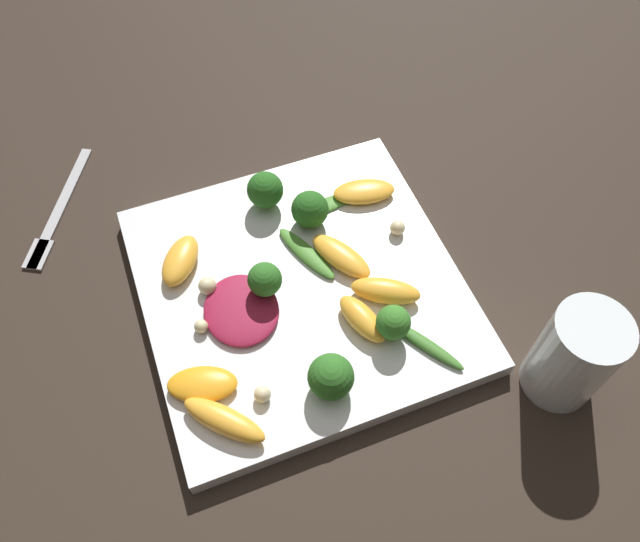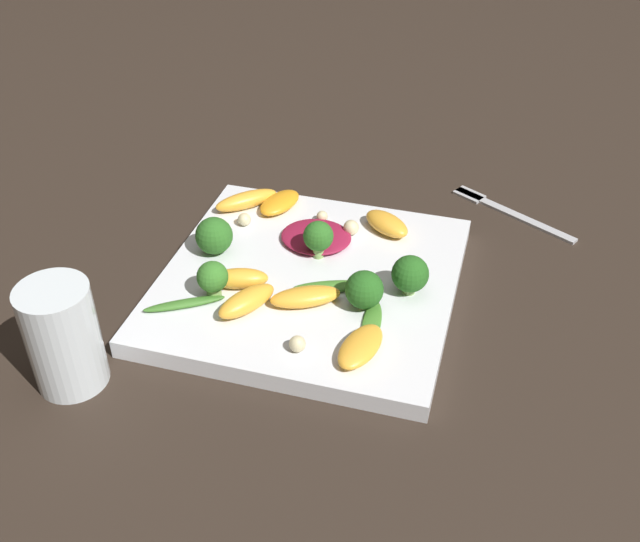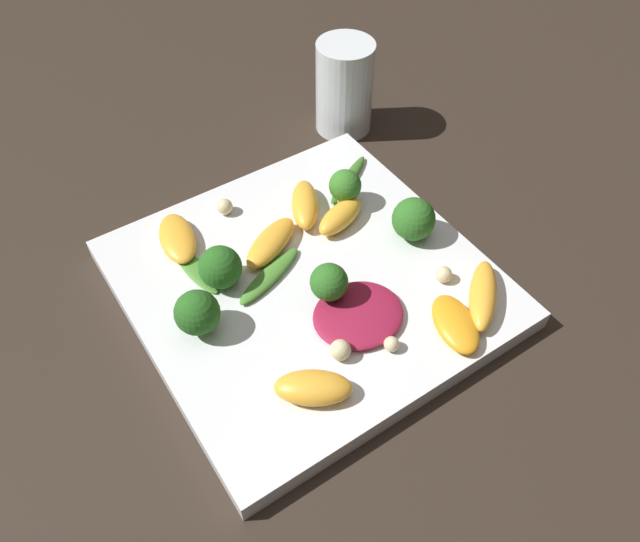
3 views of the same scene
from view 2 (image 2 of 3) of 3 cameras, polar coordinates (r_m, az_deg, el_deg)
The scene contains 24 objects.
ground_plane at distance 0.78m, azimuth -0.81°, elevation -1.45°, with size 2.40×2.40×0.00m, color #2D231C.
plate at distance 0.78m, azimuth -0.82°, elevation -0.88°, with size 0.30×0.30×0.02m.
drinking_glass at distance 0.69m, azimuth -19.00°, elevation -4.76°, with size 0.06×0.06×0.10m.
fork at distance 0.94m, azimuth 13.57°, elevation 4.75°, with size 0.09×0.15×0.01m.
radicchio_leaf_0 at distance 0.82m, azimuth -0.29°, elevation 2.64°, with size 0.07×0.08×0.01m.
orange_segment_0 at distance 0.73m, azimuth -5.61°, elevation -2.29°, with size 0.07×0.06×0.02m.
orange_segment_1 at distance 0.68m, azimuth 3.10°, elevation -5.76°, with size 0.07×0.05×0.01m.
orange_segment_2 at distance 0.88m, azimuth -5.65°, elevation 5.40°, with size 0.07×0.07×0.02m.
orange_segment_3 at distance 0.75m, azimuth -6.14°, elevation -0.57°, with size 0.04×0.06×0.02m.
orange_segment_4 at distance 0.88m, azimuth -3.09°, elevation 5.23°, with size 0.07×0.05×0.01m.
orange_segment_5 at distance 0.73m, azimuth -1.12°, elevation -1.98°, with size 0.06×0.07×0.02m.
orange_segment_6 at distance 0.84m, azimuth 5.11°, elevation 3.61°, with size 0.06×0.07×0.02m.
broccoli_floret_0 at distance 0.78m, azimuth 0.17°, elevation 2.57°, with size 0.03×0.03×0.04m.
broccoli_floret_1 at distance 0.74m, azimuth -8.19°, elevation -0.53°, with size 0.03×0.03×0.04m.
broccoli_floret_2 at distance 0.72m, azimuth 3.39°, elevation -1.45°, with size 0.04×0.04×0.04m.
broccoli_floret_3 at distance 0.74m, azimuth 6.93°, elevation -0.09°, with size 0.04×0.04×0.04m.
broccoli_floret_4 at distance 0.80m, azimuth -8.07°, elevation 2.67°, with size 0.04×0.04×0.04m.
arugula_sprig_0 at distance 0.71m, azimuth 3.96°, elevation -4.00°, with size 0.07×0.02×0.00m.
arugula_sprig_1 at distance 0.74m, azimuth -10.30°, elevation -2.46°, with size 0.05×0.07×0.01m.
arugula_sprig_2 at distance 0.75m, azimuth 0.90°, elevation -1.18°, with size 0.04×0.08×0.01m.
macadamia_nut_0 at distance 0.85m, azimuth 0.16°, elevation 4.19°, with size 0.01×0.01×0.01m.
macadamia_nut_1 at distance 0.83m, azimuth 2.38°, elevation 3.32°, with size 0.02×0.02×0.02m.
macadamia_nut_2 at distance 0.85m, azimuth -5.79°, elevation 3.92°, with size 0.01×0.01×0.01m.
macadamia_nut_3 at distance 0.68m, azimuth -1.74°, elevation -5.57°, with size 0.02×0.02×0.02m.
Camera 2 is at (-0.59, -0.18, 0.49)m, focal length 42.00 mm.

